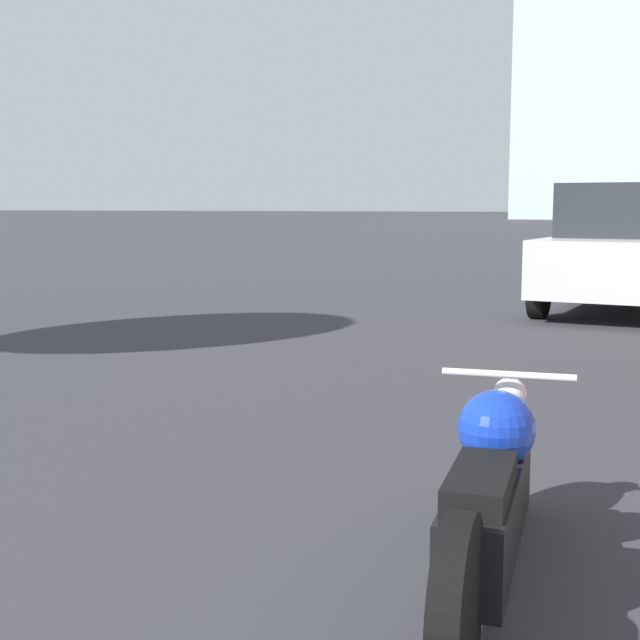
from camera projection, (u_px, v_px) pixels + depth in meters
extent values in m
cylinder|color=black|center=(508.00, 461.00, 4.32)|extent=(0.16, 0.61, 0.60)
cylinder|color=black|center=(456.00, 610.00, 2.73)|extent=(0.16, 0.61, 0.60)
cube|color=black|center=(488.00, 513.00, 3.52)|extent=(0.36, 1.29, 0.32)
sphere|color=#1433AD|center=(496.00, 429.00, 3.72)|extent=(0.33, 0.33, 0.33)
cube|color=black|center=(481.00, 483.00, 3.23)|extent=(0.27, 0.60, 0.10)
sphere|color=silver|center=(510.00, 394.00, 4.30)|extent=(0.16, 0.16, 0.16)
cylinder|color=silver|center=(508.00, 375.00, 4.17)|extent=(0.62, 0.10, 0.04)
cube|color=#BCBCC1|center=(618.00, 264.00, 12.66)|extent=(2.07, 3.99, 0.77)
cube|color=#23282D|center=(621.00, 210.00, 12.57)|extent=(1.63, 1.97, 0.74)
cylinder|color=black|center=(577.00, 282.00, 14.14)|extent=(0.26, 0.65, 0.63)
cylinder|color=black|center=(539.00, 295.00, 12.05)|extent=(0.26, 0.65, 0.63)
cylinder|color=black|center=(631.00, 246.00, 26.06)|extent=(0.26, 0.68, 0.66)
cylinder|color=black|center=(614.00, 250.00, 23.64)|extent=(0.26, 0.68, 0.66)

